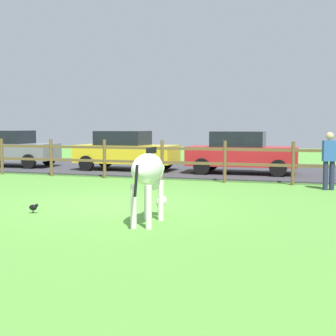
{
  "coord_description": "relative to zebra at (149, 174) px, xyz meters",
  "views": [
    {
      "loc": [
        4.71,
        -10.07,
        1.81
      ],
      "look_at": [
        0.93,
        1.46,
        0.75
      ],
      "focal_mm": 51.38,
      "sensor_mm": 36.0,
      "label": 1
    }
  ],
  "objects": [
    {
      "name": "ground_plane",
      "position": [
        -1.62,
        1.79,
        -0.93
      ],
      "size": [
        60.0,
        60.0,
        0.0
      ],
      "primitive_type": "plane",
      "color": "#549338"
    },
    {
      "name": "parking_asphalt",
      "position": [
        -1.62,
        11.09,
        -0.9
      ],
      "size": [
        28.0,
        7.4,
        0.05
      ],
      "primitive_type": "cube",
      "color": "#38383D",
      "rests_on": "ground_plane"
    },
    {
      "name": "paddock_fence",
      "position": [
        -2.06,
        6.79,
        -0.16
      ],
      "size": [
        21.23,
        0.11,
        1.34
      ],
      "color": "brown",
      "rests_on": "ground_plane"
    },
    {
      "name": "zebra",
      "position": [
        0.0,
        0.0,
        0.0
      ],
      "size": [
        0.56,
        1.94,
        1.41
      ],
      "color": "white",
      "rests_on": "ground_plane"
    },
    {
      "name": "crow_on_grass",
      "position": [
        -2.65,
        0.22,
        -0.8
      ],
      "size": [
        0.22,
        0.1,
        0.2
      ],
      "color": "black",
      "rests_on": "ground_plane"
    },
    {
      "name": "parked_car_red",
      "position": [
        0.13,
        9.43,
        -0.08
      ],
      "size": [
        4.06,
        2.01,
        1.56
      ],
      "color": "red",
      "rests_on": "parking_asphalt"
    },
    {
      "name": "parked_car_grey",
      "position": [
        -9.99,
        9.44,
        -0.08
      ],
      "size": [
        4.12,
        2.13,
        1.56
      ],
      "color": "slate",
      "rests_on": "parking_asphalt"
    },
    {
      "name": "parked_car_yellow",
      "position": [
        -4.5,
        9.4,
        -0.08
      ],
      "size": [
        4.0,
        1.89,
        1.56
      ],
      "color": "yellow",
      "rests_on": "parking_asphalt"
    },
    {
      "name": "visitor_near_fence",
      "position": [
        3.2,
        5.98,
        -0.02
      ],
      "size": [
        0.41,
        0.31,
        1.64
      ],
      "color": "#232847",
      "rests_on": "ground_plane"
    }
  ]
}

